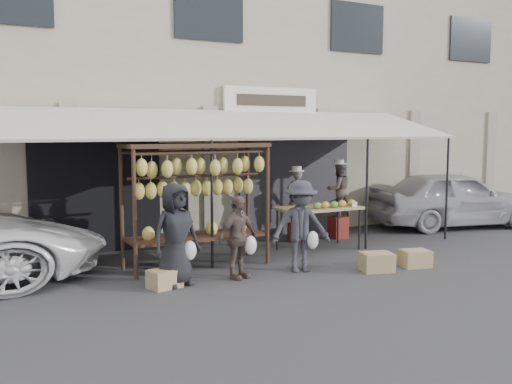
% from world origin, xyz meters
% --- Properties ---
extents(ground_plane, '(90.00, 90.00, 0.00)m').
position_xyz_m(ground_plane, '(0.00, 0.00, 0.00)').
color(ground_plane, '#2D2D30').
extents(shophouse, '(24.00, 6.15, 7.30)m').
position_xyz_m(shophouse, '(-0.00, 6.50, 3.65)').
color(shophouse, tan).
rests_on(shophouse, ground_plane).
extents(awning, '(10.00, 2.35, 2.92)m').
position_xyz_m(awning, '(0.01, 2.28, 2.57)').
color(awning, beige).
rests_on(awning, ground_plane).
extents(banana_rack, '(2.60, 0.90, 2.24)m').
position_xyz_m(banana_rack, '(-1.20, 1.33, 1.58)').
color(banana_rack, black).
rests_on(banana_rack, ground_plane).
extents(produce_table, '(1.70, 0.90, 1.04)m').
position_xyz_m(produce_table, '(1.57, 1.49, 0.87)').
color(produce_table, tan).
rests_on(produce_table, ground_plane).
extents(vendor_left, '(0.49, 0.38, 1.20)m').
position_xyz_m(vendor_left, '(1.68, 2.57, 1.00)').
color(vendor_left, slate).
rests_on(vendor_left, stool_left).
extents(vendor_right, '(0.64, 0.51, 1.24)m').
position_xyz_m(vendor_right, '(2.72, 2.42, 1.12)').
color(vendor_right, '#61544F').
rests_on(vendor_right, stool_right).
extents(customer_left, '(0.90, 0.68, 1.65)m').
position_xyz_m(customer_left, '(-1.98, 0.37, 0.82)').
color(customer_left, black).
rests_on(customer_left, ground_plane).
extents(customer_mid, '(0.88, 0.59, 1.40)m').
position_xyz_m(customer_mid, '(-0.93, 0.28, 0.70)').
color(customer_mid, brown).
rests_on(customer_mid, ground_plane).
extents(customer_right, '(1.16, 0.85, 1.61)m').
position_xyz_m(customer_right, '(0.25, 0.17, 0.80)').
color(customer_right, '#313139').
rests_on(customer_right, ground_plane).
extents(stool_left, '(0.34, 0.34, 0.40)m').
position_xyz_m(stool_left, '(1.68, 2.57, 0.20)').
color(stool_left, maroon).
rests_on(stool_left, ground_plane).
extents(stool_right, '(0.43, 0.43, 0.50)m').
position_xyz_m(stool_right, '(2.72, 2.42, 0.25)').
color(stool_right, maroon).
rests_on(stool_right, ground_plane).
extents(crate_near_a, '(0.64, 0.55, 0.33)m').
position_xyz_m(crate_near_a, '(1.45, -0.44, 0.16)').
color(crate_near_a, tan).
rests_on(crate_near_a, ground_plane).
extents(crate_near_b, '(0.58, 0.50, 0.30)m').
position_xyz_m(crate_near_b, '(2.28, -0.52, 0.15)').
color(crate_near_b, tan).
rests_on(crate_near_b, ground_plane).
extents(crate_far, '(0.56, 0.47, 0.29)m').
position_xyz_m(crate_far, '(-2.19, 0.31, 0.14)').
color(crate_far, tan).
rests_on(crate_far, ground_plane).
extents(sedan, '(4.57, 2.69, 1.46)m').
position_xyz_m(sedan, '(6.23, 2.25, 0.73)').
color(sedan, '#B2B2B8').
rests_on(sedan, ground_plane).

